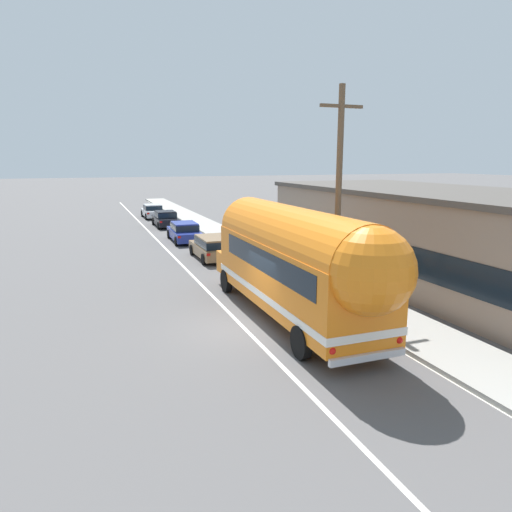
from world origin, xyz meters
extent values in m
plane|color=#565454|center=(0.00, 0.00, 0.00)|extent=(300.00, 300.00, 0.00)
cube|color=silver|center=(0.00, 12.00, 0.00)|extent=(0.14, 80.00, 0.01)
cube|color=silver|center=(3.83, 12.00, 0.00)|extent=(0.12, 80.00, 0.01)
cube|color=#9E9B93|center=(5.15, 10.00, 0.07)|extent=(2.63, 90.00, 0.15)
cube|color=gray|center=(11.15, 2.88, 2.05)|extent=(8.10, 21.54, 4.10)
cube|color=#4C4742|center=(11.15, 2.88, 4.22)|extent=(8.40, 21.84, 0.24)
cube|color=black|center=(7.12, 2.88, 1.80)|extent=(0.08, 19.54, 1.20)
cylinder|color=brown|center=(4.43, 1.44, 4.25)|extent=(0.24, 0.24, 8.50)
cube|color=brown|center=(4.43, 1.44, 7.70)|extent=(1.80, 0.12, 0.12)
cube|color=orange|center=(1.91, 0.18, 1.75)|extent=(2.53, 9.52, 2.30)
cylinder|color=orange|center=(1.91, 0.18, 2.90)|extent=(2.48, 9.42, 2.45)
sphere|color=orange|center=(1.90, -4.53, 2.90)|extent=(2.40, 2.40, 2.40)
cube|color=orange|center=(1.93, 5.58, 1.07)|extent=(2.26, 1.31, 0.95)
cube|color=white|center=(1.91, 0.18, 1.10)|extent=(2.57, 9.56, 0.24)
cube|color=black|center=(1.91, -0.12, 2.35)|extent=(2.55, 7.72, 0.76)
cube|color=black|center=(1.90, -4.54, 2.40)|extent=(2.00, 0.09, 0.84)
cube|color=white|center=(1.90, -4.55, 1.15)|extent=(0.80, 0.06, 0.90)
cube|color=silver|center=(1.90, -4.64, 0.55)|extent=(2.34, 0.15, 0.20)
sphere|color=red|center=(0.85, -4.56, 0.85)|extent=(0.20, 0.20, 0.20)
sphere|color=red|center=(2.95, -4.56, 0.85)|extent=(0.20, 0.20, 0.20)
cube|color=black|center=(1.93, 4.98, 2.40)|extent=(2.14, 0.11, 0.96)
cube|color=silver|center=(1.93, 6.27, 0.95)|extent=(0.90, 0.10, 0.56)
cylinder|color=black|center=(0.76, 4.53, 0.50)|extent=(0.26, 1.00, 1.00)
cylinder|color=black|center=(3.10, 4.53, 0.50)|extent=(0.26, 1.00, 1.00)
cylinder|color=black|center=(0.74, -2.98, 0.50)|extent=(0.26, 1.00, 1.00)
cylinder|color=black|center=(3.08, -2.98, 0.50)|extent=(0.26, 1.00, 1.00)
cube|color=olive|center=(2.05, 11.59, 0.52)|extent=(1.83, 4.33, 0.60)
cube|color=olive|center=(2.05, 11.11, 1.09)|extent=(1.63, 2.88, 0.55)
cube|color=black|center=(2.05, 11.11, 1.06)|extent=(1.69, 2.92, 0.43)
cube|color=red|center=(1.25, 9.41, 0.70)|extent=(0.20, 0.04, 0.14)
cube|color=red|center=(2.84, 9.41, 0.70)|extent=(0.20, 0.04, 0.14)
cylinder|color=black|center=(1.17, 13.05, 0.32)|extent=(0.20, 0.64, 0.64)
cylinder|color=black|center=(2.92, 13.05, 0.32)|extent=(0.20, 0.64, 0.64)
cylinder|color=black|center=(1.17, 10.12, 0.32)|extent=(0.20, 0.64, 0.64)
cylinder|color=black|center=(2.92, 10.12, 0.32)|extent=(0.20, 0.64, 0.64)
cube|color=navy|center=(1.78, 18.10, 0.52)|extent=(1.92, 4.77, 0.60)
cube|color=navy|center=(1.77, 17.98, 1.09)|extent=(1.66, 2.41, 0.55)
cube|color=black|center=(1.77, 17.98, 1.06)|extent=(1.72, 2.45, 0.43)
cube|color=red|center=(0.94, 15.75, 0.70)|extent=(0.20, 0.05, 0.14)
cube|color=red|center=(2.49, 15.71, 0.70)|extent=(0.20, 0.05, 0.14)
cylinder|color=black|center=(0.96, 19.79, 0.32)|extent=(0.22, 0.64, 0.64)
cylinder|color=black|center=(2.68, 19.74, 0.32)|extent=(0.22, 0.64, 0.64)
cylinder|color=black|center=(0.88, 16.47, 0.32)|extent=(0.22, 0.64, 0.64)
cylinder|color=black|center=(2.59, 16.42, 0.32)|extent=(0.22, 0.64, 0.64)
cube|color=black|center=(1.80, 26.06, 0.52)|extent=(1.78, 4.37, 0.60)
cube|color=black|center=(1.81, 25.94, 1.09)|extent=(1.57, 2.01, 0.55)
cube|color=black|center=(1.81, 25.94, 1.06)|extent=(1.63, 2.05, 0.43)
cube|color=red|center=(1.05, 23.87, 0.70)|extent=(0.20, 0.04, 0.14)
cube|color=red|center=(2.58, 23.87, 0.70)|extent=(0.20, 0.04, 0.14)
cylinder|color=black|center=(0.96, 27.54, 0.32)|extent=(0.20, 0.64, 0.64)
cylinder|color=black|center=(2.64, 27.54, 0.32)|extent=(0.20, 0.64, 0.64)
cylinder|color=black|center=(0.97, 24.58, 0.32)|extent=(0.20, 0.64, 0.64)
cylinder|color=black|center=(2.65, 24.59, 0.32)|extent=(0.20, 0.64, 0.64)
cube|color=silver|center=(1.67, 32.79, 0.52)|extent=(1.80, 4.38, 0.60)
cube|color=silver|center=(1.67, 32.66, 1.09)|extent=(1.58, 2.03, 0.55)
cube|color=black|center=(1.67, 32.66, 1.06)|extent=(1.64, 2.07, 0.43)
cube|color=red|center=(0.94, 30.59, 0.70)|extent=(0.20, 0.04, 0.14)
cube|color=red|center=(2.45, 30.60, 0.70)|extent=(0.20, 0.04, 0.14)
cylinder|color=black|center=(0.82, 34.26, 0.32)|extent=(0.21, 0.64, 0.64)
cylinder|color=black|center=(2.49, 34.28, 0.32)|extent=(0.21, 0.64, 0.64)
cylinder|color=black|center=(0.85, 31.29, 0.32)|extent=(0.21, 0.64, 0.64)
cylinder|color=black|center=(2.52, 31.31, 0.32)|extent=(0.21, 0.64, 0.64)
camera|label=1|loc=(-4.98, -14.43, 5.72)|focal=32.55mm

